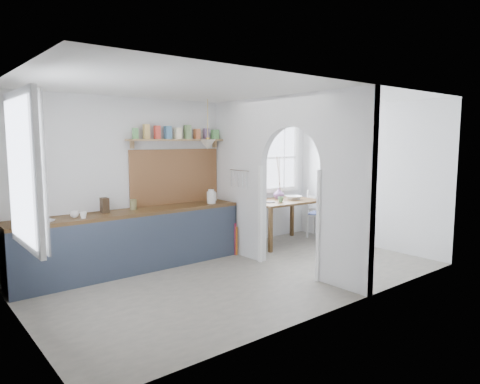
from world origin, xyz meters
TOP-DOWN VIEW (x-y plane):
  - floor at (0.00, 0.00)m, footprint 5.80×3.20m
  - ceiling at (0.00, 0.00)m, footprint 5.80×3.20m
  - walls at (0.00, 0.00)m, footprint 5.81×3.21m
  - partition at (0.70, 0.06)m, footprint 0.12×3.20m
  - kitchen_window at (-2.87, 0.00)m, footprint 0.10×1.16m
  - nook_window at (1.80, 1.56)m, footprint 1.76×0.10m
  - counter at (-1.13, 1.33)m, footprint 3.50×0.60m
  - sink at (-2.43, 1.30)m, footprint 0.40×0.40m
  - backsplash at (-0.20, 1.58)m, footprint 1.65×0.03m
  - shelf at (-0.20, 1.49)m, footprint 1.75×0.20m
  - pendant_lamp at (0.15, 1.15)m, footprint 0.26×0.26m
  - utensil_rail at (0.61, 0.90)m, footprint 0.02×0.50m
  - dining_table at (1.79, 1.08)m, footprint 1.37×0.96m
  - chair_left at (0.86, 1.05)m, footprint 0.49×0.49m
  - chair_right at (2.77, 0.98)m, footprint 0.57×0.57m
  - kettle at (0.24, 1.20)m, footprint 0.22×0.19m
  - mug_a at (-1.90, 1.14)m, footprint 0.12×0.12m
  - mug_b at (-1.97, 1.29)m, footprint 0.15×0.15m
  - knife_block at (-1.50, 1.42)m, footprint 0.10×0.14m
  - jar at (-1.06, 1.39)m, footprint 0.12×0.12m
  - towel_magenta at (0.58, 0.98)m, footprint 0.02×0.03m
  - towel_orange at (0.58, 0.94)m, footprint 0.02×0.03m
  - bowl at (2.04, 1.03)m, footprint 0.36×0.36m
  - table_cup at (1.58, 0.92)m, footprint 0.11×0.11m
  - plate at (1.42, 1.04)m, footprint 0.25×0.25m
  - vase at (1.88, 1.27)m, footprint 0.23×0.23m

SIDE VIEW (x-z plane):
  - floor at x=0.00m, z-range -0.01..0.01m
  - towel_orange at x=0.58m, z-range 0.01..0.49m
  - towel_magenta at x=0.58m, z-range 0.00..0.55m
  - dining_table at x=1.79m, z-range 0.00..0.82m
  - chair_left at x=0.86m, z-range 0.00..0.88m
  - counter at x=-1.13m, z-range 0.01..0.91m
  - chair_right at x=2.77m, z-range 0.00..0.96m
  - plate at x=1.42m, z-range 0.82..0.84m
  - bowl at x=2.04m, z-range 0.82..0.90m
  - table_cup at x=1.58m, z-range 0.82..0.93m
  - sink at x=-2.43m, z-range 0.88..0.90m
  - vase at x=1.88m, z-range 0.82..1.04m
  - mug_a at x=-1.90m, z-range 0.90..0.99m
  - mug_b at x=-1.97m, z-range 0.90..0.99m
  - jar at x=-1.06m, z-range 0.90..1.06m
  - knife_block at x=-1.50m, z-range 0.90..1.12m
  - kettle at x=0.24m, z-range 0.90..1.13m
  - walls at x=0.00m, z-range 0.00..2.60m
  - backsplash at x=-0.20m, z-range 0.90..1.80m
  - utensil_rail at x=0.61m, z-range 1.44..1.46m
  - partition at x=0.70m, z-range 0.15..2.75m
  - nook_window at x=1.80m, z-range 0.95..2.25m
  - kitchen_window at x=-2.87m, z-range 0.90..2.40m
  - pendant_lamp at x=0.15m, z-range 1.80..1.96m
  - shelf at x=-0.20m, z-range 1.90..2.11m
  - ceiling at x=0.00m, z-range 2.60..2.60m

